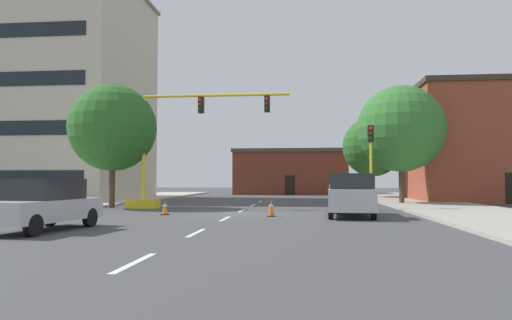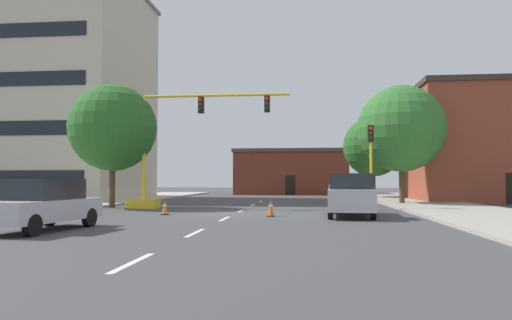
{
  "view_description": "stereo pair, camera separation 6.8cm",
  "coord_description": "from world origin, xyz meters",
  "px_view_note": "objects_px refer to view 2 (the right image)",
  "views": [
    {
      "loc": [
        3.49,
        -23.48,
        1.7
      ],
      "look_at": [
        0.63,
        4.07,
        2.87
      ],
      "focal_mm": 33.19,
      "sensor_mm": 36.0,
      "label": 1
    },
    {
      "loc": [
        3.56,
        -23.47,
        1.7
      ],
      "look_at": [
        0.63,
        4.07,
        2.87
      ],
      "focal_mm": 33.19,
      "sensor_mm": 36.0,
      "label": 2
    }
  ],
  "objects_px": {
    "tree_right_far": "(373,147)",
    "tree_left_near": "(113,128)",
    "traffic_light_pole_right": "(371,148)",
    "pickup_truck_silver": "(350,195)",
    "tree_right_mid": "(401,129)",
    "sedan_silver_near_left": "(43,204)",
    "traffic_cone_roadside_a": "(165,208)",
    "traffic_signal_gantry": "(164,170)",
    "traffic_cone_roadside_b": "(271,208)"
  },
  "relations": [
    {
      "from": "traffic_cone_roadside_b",
      "to": "tree_left_near",
      "type": "bearing_deg",
      "value": 150.49
    },
    {
      "from": "pickup_truck_silver",
      "to": "traffic_cone_roadside_a",
      "type": "xyz_separation_m",
      "value": [
        -8.92,
        0.08,
        -0.63
      ]
    },
    {
      "from": "traffic_light_pole_right",
      "to": "traffic_cone_roadside_a",
      "type": "bearing_deg",
      "value": -155.58
    },
    {
      "from": "sedan_silver_near_left",
      "to": "traffic_cone_roadside_a",
      "type": "relative_size",
      "value": 6.69
    },
    {
      "from": "tree_right_mid",
      "to": "traffic_cone_roadside_b",
      "type": "xyz_separation_m",
      "value": [
        -8.15,
        -11.22,
        -4.83
      ]
    },
    {
      "from": "traffic_cone_roadside_a",
      "to": "tree_right_far",
      "type": "bearing_deg",
      "value": 59.59
    },
    {
      "from": "traffic_signal_gantry",
      "to": "traffic_light_pole_right",
      "type": "distance_m",
      "value": 12.22
    },
    {
      "from": "traffic_light_pole_right",
      "to": "tree_right_mid",
      "type": "bearing_deg",
      "value": 64.44
    },
    {
      "from": "traffic_light_pole_right",
      "to": "tree_right_far",
      "type": "height_order",
      "value": "tree_right_far"
    },
    {
      "from": "traffic_signal_gantry",
      "to": "traffic_cone_roadside_a",
      "type": "height_order",
      "value": "traffic_signal_gantry"
    },
    {
      "from": "tree_left_near",
      "to": "traffic_cone_roadside_b",
      "type": "xyz_separation_m",
      "value": [
        10.13,
        -5.74,
        -4.5
      ]
    },
    {
      "from": "tree_right_mid",
      "to": "traffic_cone_roadside_a",
      "type": "bearing_deg",
      "value": -141.25
    },
    {
      "from": "tree_right_mid",
      "to": "traffic_cone_roadside_b",
      "type": "height_order",
      "value": "tree_right_mid"
    },
    {
      "from": "tree_left_near",
      "to": "pickup_truck_silver",
      "type": "bearing_deg",
      "value": -21.04
    },
    {
      "from": "traffic_signal_gantry",
      "to": "traffic_cone_roadside_b",
      "type": "distance_m",
      "value": 9.07
    },
    {
      "from": "tree_right_mid",
      "to": "pickup_truck_silver",
      "type": "height_order",
      "value": "tree_right_mid"
    },
    {
      "from": "tree_right_mid",
      "to": "traffic_cone_roadside_b",
      "type": "bearing_deg",
      "value": -125.98
    },
    {
      "from": "tree_left_near",
      "to": "pickup_truck_silver",
      "type": "relative_size",
      "value": 1.37
    },
    {
      "from": "tree_right_mid",
      "to": "sedan_silver_near_left",
      "type": "xyz_separation_m",
      "value": [
        -15.32,
        -18.17,
        -4.33
      ]
    },
    {
      "from": "tree_left_near",
      "to": "traffic_light_pole_right",
      "type": "bearing_deg",
      "value": -1.73
    },
    {
      "from": "tree_left_near",
      "to": "traffic_cone_roadside_b",
      "type": "relative_size",
      "value": 9.63
    },
    {
      "from": "tree_right_far",
      "to": "sedan_silver_near_left",
      "type": "bearing_deg",
      "value": -116.82
    },
    {
      "from": "tree_right_mid",
      "to": "tree_right_far",
      "type": "xyz_separation_m",
      "value": [
        -0.3,
        11.54,
        -0.43
      ]
    },
    {
      "from": "traffic_signal_gantry",
      "to": "tree_right_mid",
      "type": "height_order",
      "value": "tree_right_mid"
    },
    {
      "from": "pickup_truck_silver",
      "to": "tree_right_far",
      "type": "bearing_deg",
      "value": 79.45
    },
    {
      "from": "tree_right_far",
      "to": "pickup_truck_silver",
      "type": "height_order",
      "value": "tree_right_far"
    },
    {
      "from": "traffic_light_pole_right",
      "to": "pickup_truck_silver",
      "type": "xyz_separation_m",
      "value": [
        -1.61,
        -4.85,
        -2.55
      ]
    },
    {
      "from": "traffic_light_pole_right",
      "to": "tree_right_far",
      "type": "bearing_deg",
      "value": 81.71
    },
    {
      "from": "sedan_silver_near_left",
      "to": "traffic_cone_roadside_a",
      "type": "height_order",
      "value": "sedan_silver_near_left"
    },
    {
      "from": "traffic_signal_gantry",
      "to": "tree_right_far",
      "type": "relative_size",
      "value": 1.28
    },
    {
      "from": "traffic_signal_gantry",
      "to": "pickup_truck_silver",
      "type": "relative_size",
      "value": 1.76
    },
    {
      "from": "tree_right_far",
      "to": "tree_left_near",
      "type": "bearing_deg",
      "value": -136.56
    },
    {
      "from": "pickup_truck_silver",
      "to": "tree_right_mid",
      "type": "bearing_deg",
      "value": 67.58
    },
    {
      "from": "sedan_silver_near_left",
      "to": "pickup_truck_silver",
      "type": "bearing_deg",
      "value": 34.14
    },
    {
      "from": "traffic_cone_roadside_b",
      "to": "pickup_truck_silver",
      "type": "bearing_deg",
      "value": 6.45
    },
    {
      "from": "pickup_truck_silver",
      "to": "traffic_light_pole_right",
      "type": "bearing_deg",
      "value": 71.64
    },
    {
      "from": "sedan_silver_near_left",
      "to": "tree_right_mid",
      "type": "bearing_deg",
      "value": 49.87
    },
    {
      "from": "tree_right_far",
      "to": "tree_left_near",
      "type": "height_order",
      "value": "tree_right_far"
    },
    {
      "from": "traffic_signal_gantry",
      "to": "traffic_cone_roadside_b",
      "type": "bearing_deg",
      "value": -39.41
    },
    {
      "from": "traffic_light_pole_right",
      "to": "pickup_truck_silver",
      "type": "relative_size",
      "value": 0.87
    },
    {
      "from": "traffic_light_pole_right",
      "to": "tree_right_far",
      "type": "xyz_separation_m",
      "value": [
        2.55,
        17.5,
        1.26
      ]
    },
    {
      "from": "tree_left_near",
      "to": "pickup_truck_silver",
      "type": "xyz_separation_m",
      "value": [
        13.82,
        -5.32,
        -3.92
      ]
    },
    {
      "from": "tree_right_far",
      "to": "traffic_cone_roadside_b",
      "type": "xyz_separation_m",
      "value": [
        -7.85,
        -22.77,
        -4.4
      ]
    },
    {
      "from": "tree_right_far",
      "to": "pickup_truck_silver",
      "type": "relative_size",
      "value": 1.37
    },
    {
      "from": "tree_right_mid",
      "to": "tree_right_far",
      "type": "height_order",
      "value": "tree_right_mid"
    },
    {
      "from": "pickup_truck_silver",
      "to": "traffic_cone_roadside_b",
      "type": "height_order",
      "value": "pickup_truck_silver"
    },
    {
      "from": "traffic_signal_gantry",
      "to": "tree_right_far",
      "type": "distance_m",
      "value": 22.72
    },
    {
      "from": "tree_right_far",
      "to": "traffic_signal_gantry",
      "type": "bearing_deg",
      "value": -130.62
    },
    {
      "from": "traffic_signal_gantry",
      "to": "tree_left_near",
      "type": "height_order",
      "value": "tree_left_near"
    },
    {
      "from": "traffic_light_pole_right",
      "to": "tree_left_near",
      "type": "relative_size",
      "value": 0.64
    }
  ]
}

